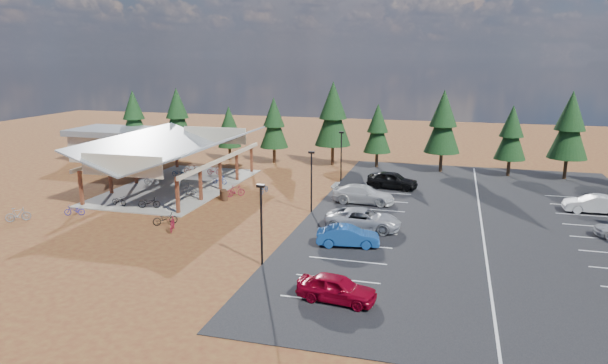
# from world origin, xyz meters

# --- Properties ---
(ground) EXTENTS (140.00, 140.00, 0.00)m
(ground) POSITION_xyz_m (0.00, 0.00, 0.00)
(ground) COLOR maroon
(ground) RESTS_ON ground
(asphalt_lot) EXTENTS (27.00, 44.00, 0.04)m
(asphalt_lot) POSITION_xyz_m (18.50, 3.00, 0.02)
(asphalt_lot) COLOR black
(asphalt_lot) RESTS_ON ground
(concrete_pad) EXTENTS (10.60, 18.60, 0.10)m
(concrete_pad) POSITION_xyz_m (-10.00, 7.00, 0.05)
(concrete_pad) COLOR gray
(concrete_pad) RESTS_ON ground
(bike_pavilion) EXTENTS (11.65, 19.40, 4.97)m
(bike_pavilion) POSITION_xyz_m (-10.00, 7.00, 3.82)
(bike_pavilion) COLOR #5F2D1B
(bike_pavilion) RESTS_ON concrete_pad
(outbuilding) EXTENTS (11.00, 7.00, 3.90)m
(outbuilding) POSITION_xyz_m (-24.00, 18.00, 2.03)
(outbuilding) COLOR #ADA593
(outbuilding) RESTS_ON ground
(lamp_post_0) EXTENTS (0.50, 0.25, 5.14)m
(lamp_post_0) POSITION_xyz_m (5.00, -10.00, 2.98)
(lamp_post_0) COLOR black
(lamp_post_0) RESTS_ON ground
(lamp_post_1) EXTENTS (0.50, 0.25, 5.14)m
(lamp_post_1) POSITION_xyz_m (5.00, 2.00, 2.98)
(lamp_post_1) COLOR black
(lamp_post_1) RESTS_ON ground
(lamp_post_2) EXTENTS (0.50, 0.25, 5.14)m
(lamp_post_2) POSITION_xyz_m (5.00, 14.00, 2.98)
(lamp_post_2) COLOR black
(lamp_post_2) RESTS_ON ground
(trash_bin_0) EXTENTS (0.60, 0.60, 0.90)m
(trash_bin_0) POSITION_xyz_m (-3.47, 3.51, 0.45)
(trash_bin_0) COLOR #432818
(trash_bin_0) RESTS_ON ground
(trash_bin_1) EXTENTS (0.60, 0.60, 0.90)m
(trash_bin_1) POSITION_xyz_m (-3.77, 3.92, 0.45)
(trash_bin_1) COLOR #432818
(trash_bin_1) RESTS_ON ground
(pine_0) EXTENTS (3.60, 3.60, 8.38)m
(pine_0) POSITION_xyz_m (-23.81, 21.50, 5.12)
(pine_0) COLOR #382314
(pine_0) RESTS_ON ground
(pine_1) EXTENTS (3.75, 3.75, 8.72)m
(pine_1) POSITION_xyz_m (-18.11, 22.46, 5.33)
(pine_1) COLOR #382314
(pine_1) RESTS_ON ground
(pine_2) EXTENTS (2.86, 2.86, 6.65)m
(pine_2) POSITION_xyz_m (-10.70, 21.73, 4.06)
(pine_2) COLOR #382314
(pine_2) RESTS_ON ground
(pine_3) EXTENTS (3.38, 3.38, 7.88)m
(pine_3) POSITION_xyz_m (-4.70, 21.22, 4.81)
(pine_3) COLOR #382314
(pine_3) RESTS_ON ground
(pine_4) EXTENTS (4.21, 4.21, 9.81)m
(pine_4) POSITION_xyz_m (2.34, 21.88, 5.99)
(pine_4) COLOR #382314
(pine_4) RESTS_ON ground
(pine_5) EXTENTS (3.16, 3.16, 7.36)m
(pine_5) POSITION_xyz_m (7.58, 21.92, 4.49)
(pine_5) COLOR #382314
(pine_5) RESTS_ON ground
(pine_6) EXTENTS (3.91, 3.91, 9.11)m
(pine_6) POSITION_xyz_m (14.82, 21.33, 5.57)
(pine_6) COLOR #382314
(pine_6) RESTS_ON ground
(pine_7) EXTENTS (3.29, 3.29, 7.65)m
(pine_7) POSITION_xyz_m (21.91, 21.02, 4.67)
(pine_7) COLOR #382314
(pine_7) RESTS_ON ground
(pine_8) EXTENTS (3.97, 3.97, 9.24)m
(pine_8) POSITION_xyz_m (27.49, 21.02, 5.64)
(pine_8) COLOR #382314
(pine_8) RESTS_ON ground
(bike_0) EXTENTS (1.65, 0.85, 0.83)m
(bike_0) POSITION_xyz_m (-11.39, -0.76, 0.51)
(bike_0) COLOR black
(bike_0) RESTS_ON concrete_pad
(bike_1) EXTENTS (1.70, 0.52, 1.01)m
(bike_1) POSITION_xyz_m (-12.67, 6.66, 0.61)
(bike_1) COLOR gray
(bike_1) RESTS_ON concrete_pad
(bike_2) EXTENTS (1.74, 0.86, 0.87)m
(bike_2) POSITION_xyz_m (-11.95, 10.82, 0.54)
(bike_2) COLOR navy
(bike_2) RESTS_ON concrete_pad
(bike_3) EXTENTS (1.71, 0.82, 0.99)m
(bike_3) POSITION_xyz_m (-11.44, 12.78, 0.59)
(bike_3) COLOR maroon
(bike_3) RESTS_ON concrete_pad
(bike_4) EXTENTS (1.99, 1.14, 0.99)m
(bike_4) POSITION_xyz_m (-8.44, -0.80, 0.60)
(bike_4) COLOR black
(bike_4) RESTS_ON concrete_pad
(bike_5) EXTENTS (1.91, 0.87, 1.11)m
(bike_5) POSITION_xyz_m (-7.06, 4.14, 0.65)
(bike_5) COLOR gray
(bike_5) RESTS_ON concrete_pad
(bike_6) EXTENTS (1.69, 0.80, 0.85)m
(bike_6) POSITION_xyz_m (-6.34, 8.90, 0.53)
(bike_6) COLOR #152F9C
(bike_6) RESTS_ON concrete_pad
(bike_7) EXTENTS (1.56, 0.69, 0.91)m
(bike_7) POSITION_xyz_m (-8.76, 12.83, 0.55)
(bike_7) COLOR maroon
(bike_7) RESTS_ON concrete_pad
(bike_9) EXTENTS (1.73, 1.62, 1.11)m
(bike_9) POSITION_xyz_m (-16.50, -6.61, 0.56)
(bike_9) COLOR gray
(bike_9) RESTS_ON ground
(bike_10) EXTENTS (1.74, 1.09, 0.86)m
(bike_10) POSITION_xyz_m (-13.32, -4.06, 0.43)
(bike_10) COLOR #201F9B
(bike_10) RESTS_ON ground
(bike_11) EXTENTS (1.09, 1.85, 1.07)m
(bike_11) POSITION_xyz_m (-3.66, -5.52, 0.54)
(bike_11) COLOR maroon
(bike_11) RESTS_ON ground
(bike_12) EXTENTS (1.86, 1.73, 0.99)m
(bike_12) POSITION_xyz_m (-4.96, -4.29, 0.50)
(bike_12) COLOR black
(bike_12) RESTS_ON ground
(bike_14) EXTENTS (0.68, 1.72, 0.89)m
(bike_14) POSITION_xyz_m (-0.88, 6.93, 0.44)
(bike_14) COLOR navy
(bike_14) RESTS_ON ground
(bike_15) EXTENTS (1.66, 1.60, 1.08)m
(bike_15) POSITION_xyz_m (-3.03, 5.06, 0.54)
(bike_15) COLOR maroon
(bike_15) RESTS_ON ground
(car_0) EXTENTS (4.42, 2.21, 1.45)m
(car_0) POSITION_xyz_m (10.56, -13.82, 0.76)
(car_0) COLOR maroon
(car_0) RESTS_ON asphalt_lot
(car_1) EXTENTS (4.45, 2.20, 1.40)m
(car_1) POSITION_xyz_m (9.50, -5.30, 0.74)
(car_1) COLOR #174793
(car_1) RESTS_ON asphalt_lot
(car_2) EXTENTS (5.67, 2.70, 1.56)m
(car_2) POSITION_xyz_m (9.90, -1.48, 0.82)
(car_2) COLOR #A4A6AC
(car_2) RESTS_ON asphalt_lot
(car_3) EXTENTS (5.53, 2.43, 1.58)m
(car_3) POSITION_xyz_m (8.68, 5.88, 0.83)
(car_3) COLOR silver
(car_3) RESTS_ON asphalt_lot
(car_4) EXTENTS (5.12, 2.69, 1.66)m
(car_4) POSITION_xyz_m (10.55, 11.97, 0.87)
(car_4) COLOR black
(car_4) RESTS_ON asphalt_lot
(car_9) EXTENTS (4.55, 1.69, 1.49)m
(car_9) POSITION_xyz_m (27.42, 7.96, 0.78)
(car_9) COLOR silver
(car_9) RESTS_ON asphalt_lot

